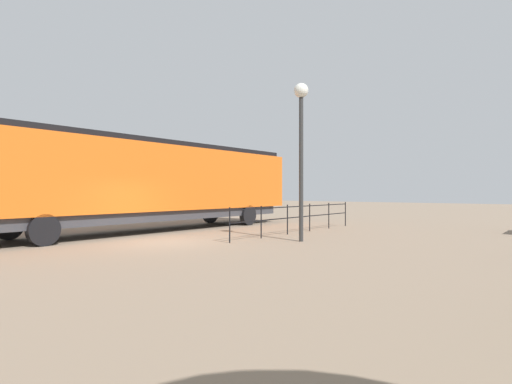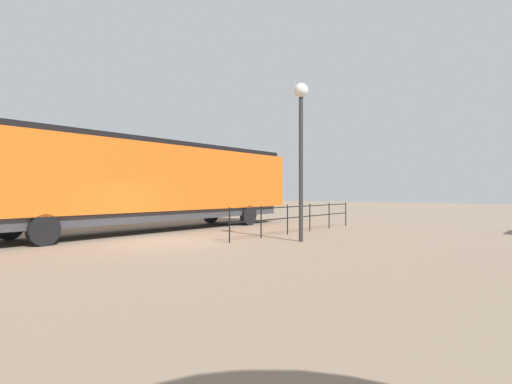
# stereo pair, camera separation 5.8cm
# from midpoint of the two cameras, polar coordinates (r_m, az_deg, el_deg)

# --- Properties ---
(ground_plane) EXTENTS (120.00, 120.00, 0.00)m
(ground_plane) POSITION_cam_midpoint_polar(r_m,az_deg,el_deg) (15.76, -12.59, -6.73)
(ground_plane) COLOR #84705B
(locomotive) EXTENTS (3.19, 17.33, 4.20)m
(locomotive) POSITION_cam_midpoint_polar(r_m,az_deg,el_deg) (20.41, -13.10, 1.45)
(locomotive) COLOR orange
(locomotive) RESTS_ON ground_plane
(lamp_post) EXTENTS (0.54, 0.54, 5.91)m
(lamp_post) POSITION_cam_midpoint_polar(r_m,az_deg,el_deg) (15.76, 6.30, 8.89)
(lamp_post) COLOR #2D2D2D
(lamp_post) RESTS_ON ground_plane
(platform_fence) EXTENTS (0.05, 9.47, 1.30)m
(platform_fence) POSITION_cam_midpoint_polar(r_m,az_deg,el_deg) (18.86, 6.02, -3.07)
(platform_fence) COLOR black
(platform_fence) RESTS_ON ground_plane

